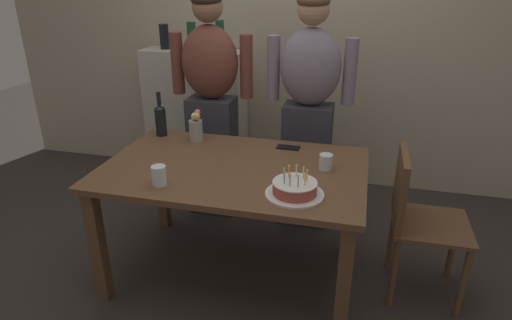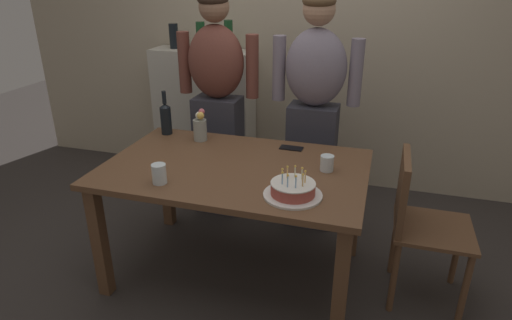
{
  "view_description": "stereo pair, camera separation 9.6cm",
  "coord_description": "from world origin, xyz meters",
  "px_view_note": "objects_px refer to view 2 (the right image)",
  "views": [
    {
      "loc": [
        0.68,
        -2.19,
        1.77
      ],
      "look_at": [
        0.16,
        -0.11,
        0.84
      ],
      "focal_mm": 30.65,
      "sensor_mm": 36.0,
      "label": 1
    },
    {
      "loc": [
        0.77,
        -2.16,
        1.77
      ],
      "look_at": [
        0.16,
        -0.11,
        0.84
      ],
      "focal_mm": 30.65,
      "sensor_mm": 36.0,
      "label": 2
    }
  ],
  "objects_px": {
    "person_woman_cardigan": "(314,112)",
    "water_glass_near": "(327,163)",
    "water_glass_far": "(159,174)",
    "cell_phone": "(291,148)",
    "flower_vase": "(200,127)",
    "person_man_bearded": "(217,104)",
    "dining_chair": "(417,218)",
    "birthday_cake": "(293,190)",
    "wine_bottle": "(166,118)"
  },
  "relations": [
    {
      "from": "person_woman_cardigan",
      "to": "water_glass_near",
      "type": "bearing_deg",
      "value": 106.4
    },
    {
      "from": "water_glass_far",
      "to": "cell_phone",
      "type": "height_order",
      "value": "water_glass_far"
    },
    {
      "from": "flower_vase",
      "to": "person_man_bearded",
      "type": "bearing_deg",
      "value": 95.02
    },
    {
      "from": "person_woman_cardigan",
      "to": "dining_chair",
      "type": "bearing_deg",
      "value": 137.77
    },
    {
      "from": "water_glass_near",
      "to": "flower_vase",
      "type": "xyz_separation_m",
      "value": [
        -0.87,
        0.24,
        0.05
      ]
    },
    {
      "from": "birthday_cake",
      "to": "person_man_bearded",
      "type": "bearing_deg",
      "value": 128.1
    },
    {
      "from": "water_glass_near",
      "to": "dining_chair",
      "type": "relative_size",
      "value": 0.1
    },
    {
      "from": "water_glass_near",
      "to": "flower_vase",
      "type": "height_order",
      "value": "flower_vase"
    },
    {
      "from": "flower_vase",
      "to": "person_man_bearded",
      "type": "xyz_separation_m",
      "value": [
        -0.04,
        0.41,
        0.04
      ]
    },
    {
      "from": "birthday_cake",
      "to": "dining_chair",
      "type": "relative_size",
      "value": 0.34
    },
    {
      "from": "birthday_cake",
      "to": "person_man_bearded",
      "type": "distance_m",
      "value": 1.28
    },
    {
      "from": "person_man_bearded",
      "to": "cell_phone",
      "type": "bearing_deg",
      "value": 149.07
    },
    {
      "from": "cell_phone",
      "to": "flower_vase",
      "type": "xyz_separation_m",
      "value": [
        -0.61,
        -0.02,
        0.09
      ]
    },
    {
      "from": "water_glass_far",
      "to": "person_woman_cardigan",
      "type": "bearing_deg",
      "value": 59.34
    },
    {
      "from": "dining_chair",
      "to": "person_woman_cardigan",
      "type": "bearing_deg",
      "value": 47.77
    },
    {
      "from": "person_man_bearded",
      "to": "water_glass_far",
      "type": "bearing_deg",
      "value": 94.5
    },
    {
      "from": "person_man_bearded",
      "to": "dining_chair",
      "type": "relative_size",
      "value": 1.9
    },
    {
      "from": "person_woman_cardigan",
      "to": "wine_bottle",
      "type": "bearing_deg",
      "value": 20.77
    },
    {
      "from": "birthday_cake",
      "to": "cell_phone",
      "type": "bearing_deg",
      "value": 103.0
    },
    {
      "from": "cell_phone",
      "to": "person_man_bearded",
      "type": "bearing_deg",
      "value": 150.62
    },
    {
      "from": "birthday_cake",
      "to": "person_man_bearded",
      "type": "height_order",
      "value": "person_man_bearded"
    },
    {
      "from": "birthday_cake",
      "to": "water_glass_far",
      "type": "bearing_deg",
      "value": -175.32
    },
    {
      "from": "birthday_cake",
      "to": "person_woman_cardigan",
      "type": "height_order",
      "value": "person_woman_cardigan"
    },
    {
      "from": "birthday_cake",
      "to": "wine_bottle",
      "type": "bearing_deg",
      "value": 147.82
    },
    {
      "from": "person_woman_cardigan",
      "to": "dining_chair",
      "type": "xyz_separation_m",
      "value": [
        0.71,
        -0.64,
        -0.36
      ]
    },
    {
      "from": "birthday_cake",
      "to": "cell_phone",
      "type": "relative_size",
      "value": 2.05
    },
    {
      "from": "wine_bottle",
      "to": "person_man_bearded",
      "type": "distance_m",
      "value": 0.43
    },
    {
      "from": "flower_vase",
      "to": "dining_chair",
      "type": "height_order",
      "value": "flower_vase"
    },
    {
      "from": "water_glass_near",
      "to": "cell_phone",
      "type": "bearing_deg",
      "value": 134.45
    },
    {
      "from": "water_glass_far",
      "to": "dining_chair",
      "type": "relative_size",
      "value": 0.12
    },
    {
      "from": "wine_bottle",
      "to": "flower_vase",
      "type": "bearing_deg",
      "value": -10.01
    },
    {
      "from": "water_glass_near",
      "to": "dining_chair",
      "type": "bearing_deg",
      "value": 1.0
    },
    {
      "from": "wine_bottle",
      "to": "cell_phone",
      "type": "xyz_separation_m",
      "value": [
        0.88,
        -0.03,
        -0.11
      ]
    },
    {
      "from": "water_glass_near",
      "to": "wine_bottle",
      "type": "relative_size",
      "value": 0.3
    },
    {
      "from": "cell_phone",
      "to": "flower_vase",
      "type": "relative_size",
      "value": 0.68
    },
    {
      "from": "person_man_bearded",
      "to": "person_woman_cardigan",
      "type": "bearing_deg",
      "value": -180.0
    },
    {
      "from": "birthday_cake",
      "to": "water_glass_near",
      "type": "distance_m",
      "value": 0.37
    },
    {
      "from": "water_glass_far",
      "to": "cell_phone",
      "type": "distance_m",
      "value": 0.88
    },
    {
      "from": "birthday_cake",
      "to": "dining_chair",
      "type": "xyz_separation_m",
      "value": [
        0.63,
        0.36,
        -0.26
      ]
    },
    {
      "from": "water_glass_near",
      "to": "wine_bottle",
      "type": "xyz_separation_m",
      "value": [
        -1.14,
        0.29,
        0.07
      ]
    },
    {
      "from": "wine_bottle",
      "to": "dining_chair",
      "type": "distance_m",
      "value": 1.72
    },
    {
      "from": "cell_phone",
      "to": "dining_chair",
      "type": "distance_m",
      "value": 0.85
    },
    {
      "from": "person_woman_cardigan",
      "to": "water_glass_far",
      "type": "bearing_deg",
      "value": 59.34
    },
    {
      "from": "water_glass_near",
      "to": "cell_phone",
      "type": "relative_size",
      "value": 0.62
    },
    {
      "from": "flower_vase",
      "to": "water_glass_far",
      "type": "bearing_deg",
      "value": -85.83
    },
    {
      "from": "water_glass_far",
      "to": "water_glass_near",
      "type": "bearing_deg",
      "value": 26.56
    },
    {
      "from": "water_glass_near",
      "to": "flower_vase",
      "type": "bearing_deg",
      "value": 164.36
    },
    {
      "from": "water_glass_far",
      "to": "wine_bottle",
      "type": "relative_size",
      "value": 0.35
    },
    {
      "from": "birthday_cake",
      "to": "dining_chair",
      "type": "bearing_deg",
      "value": 29.74
    },
    {
      "from": "cell_phone",
      "to": "dining_chair",
      "type": "height_order",
      "value": "dining_chair"
    }
  ]
}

